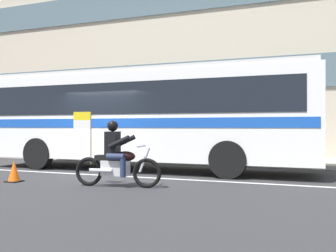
{
  "coord_description": "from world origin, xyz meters",
  "views": [
    {
      "loc": [
        6.33,
        -10.45,
        1.42
      ],
      "look_at": [
        2.29,
        -0.22,
        1.44
      ],
      "focal_mm": 41.67,
      "sensor_mm": 36.0,
      "label": 1
    }
  ],
  "objects": [
    {
      "name": "office_building_facade",
      "position": [
        0.0,
        7.39,
        5.41
      ],
      "size": [
        28.0,
        0.89,
        10.8
      ],
      "color": "#B2A893",
      "rests_on": "ground_plane"
    },
    {
      "name": "sidewalk_curb",
      "position": [
        0.0,
        5.1,
        0.07
      ],
      "size": [
        28.0,
        3.8,
        0.15
      ],
      "primitive_type": "cube",
      "color": "#A39E93",
      "rests_on": "ground_plane"
    },
    {
      "name": "lane_center_stripe",
      "position": [
        0.0,
        -0.6,
        0.0
      ],
      "size": [
        26.6,
        0.14,
        0.01
      ],
      "primitive_type": "cube",
      "color": "silver",
      "rests_on": "ground_plane"
    },
    {
      "name": "motorcycle_with_rider",
      "position": [
        1.82,
        -2.36,
        0.67
      ],
      "size": [
        2.18,
        0.69,
        1.78
      ],
      "color": "black",
      "rests_on": "ground_plane"
    },
    {
      "name": "transit_bus",
      "position": [
        0.94,
        1.19,
        1.88
      ],
      "size": [
        10.95,
        2.64,
        3.22
      ],
      "color": "white",
      "rests_on": "ground_plane"
    },
    {
      "name": "ground_plane",
      "position": [
        0.0,
        0.0,
        0.0
      ],
      "size": [
        60.0,
        60.0,
        0.0
      ],
      "primitive_type": "plane",
      "color": "#2B2B2D"
    },
    {
      "name": "traffic_cone",
      "position": [
        -1.03,
        -2.6,
        0.26
      ],
      "size": [
        0.36,
        0.36,
        0.55
      ],
      "color": "#EA590F",
      "rests_on": "ground_plane"
    }
  ]
}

